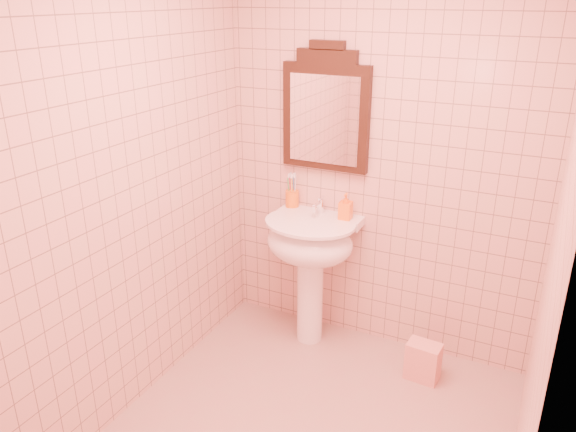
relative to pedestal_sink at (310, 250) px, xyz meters
The scene contains 7 objects.
back_wall 0.73m from the pedestal_sink, 32.51° to the left, with size 2.00×0.02×2.50m, color #D4A894.
pedestal_sink is the anchor object (origin of this frame).
faucet 0.29m from the pedestal_sink, 90.00° to the left, with size 0.04×0.16×0.11m.
mirror 0.87m from the pedestal_sink, 90.00° to the left, with size 0.56×0.06×0.78m.
toothbrush_cup 0.38m from the pedestal_sink, 139.84° to the left, with size 0.09×0.09×0.20m.
soap_dispenser 0.36m from the pedestal_sink, 36.30° to the left, with size 0.08×0.08×0.17m, color orange.
towel 0.96m from the pedestal_sink, ahead, with size 0.20×0.13×0.24m, color pink.
Camera 1 is at (0.94, -2.10, 2.19)m, focal length 35.00 mm.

